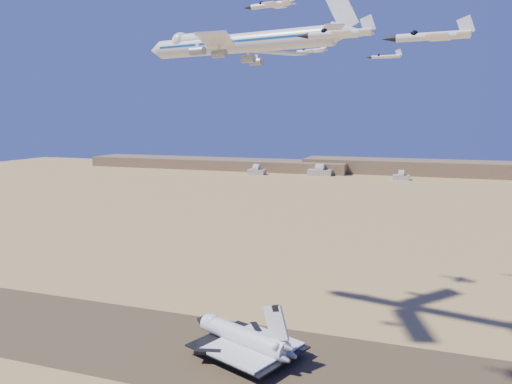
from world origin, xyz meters
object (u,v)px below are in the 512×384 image
(crew_b, at_px, (248,364))
(chase_jet_f, at_px, (385,57))
(chase_jet_a, at_px, (270,5))
(carrier_747, at_px, (233,44))
(chase_jet_b, at_px, (338,34))
(crew_c, at_px, (264,369))
(shuttle, at_px, (242,338))
(crew_a, at_px, (255,366))
(chase_jet_e, at_px, (310,51))
(chase_jet_c, at_px, (430,36))

(crew_b, relative_size, chase_jet_f, 0.12)
(chase_jet_a, bearing_deg, carrier_747, 132.85)
(chase_jet_b, bearing_deg, chase_jet_a, 139.23)
(crew_c, bearing_deg, chase_jet_a, 140.21)
(shuttle, relative_size, chase_jet_b, 2.67)
(crew_c, xyz_separation_m, chase_jet_f, (23.40, 89.64, 98.65))
(crew_b, bearing_deg, crew_a, -116.21)
(carrier_747, height_order, chase_jet_e, carrier_747)
(shuttle, height_order, chase_jet_c, chase_jet_c)
(chase_jet_b, xyz_separation_m, chase_jet_e, (-30.42, 106.75, 10.63))
(shuttle, bearing_deg, carrier_747, 137.97)
(crew_a, height_order, chase_jet_f, chase_jet_f)
(shuttle, height_order, chase_jet_f, chase_jet_f)
(chase_jet_a, bearing_deg, shuttle, 137.79)
(chase_jet_e, bearing_deg, carrier_747, -91.23)
(chase_jet_e, bearing_deg, shuttle, -74.23)
(chase_jet_a, relative_size, chase_jet_f, 0.92)
(chase_jet_f, bearing_deg, crew_a, -105.04)
(chase_jet_e, bearing_deg, chase_jet_f, 47.02)
(chase_jet_a, height_order, chase_jet_f, chase_jet_a)
(shuttle, bearing_deg, chase_jet_c, -22.36)
(crew_b, xyz_separation_m, chase_jet_f, (29.02, 88.24, 98.65))
(shuttle, height_order, chase_jet_b, chase_jet_b)
(carrier_747, distance_m, chase_jet_f, 73.28)
(carrier_747, height_order, chase_jet_a, carrier_747)
(chase_jet_e, distance_m, chase_jet_f, 32.26)
(chase_jet_a, bearing_deg, crew_b, 139.58)
(crew_c, bearing_deg, chase_jet_e, -58.87)
(chase_jet_a, height_order, chase_jet_b, chase_jet_a)
(crew_b, distance_m, chase_jet_e, 124.53)
(carrier_747, bearing_deg, chase_jet_f, 63.20)
(chase_jet_c, bearing_deg, chase_jet_f, 102.97)
(carrier_747, relative_size, chase_jet_f, 5.48)
(carrier_747, bearing_deg, crew_a, -47.48)
(chase_jet_c, bearing_deg, shuttle, 141.08)
(crew_a, bearing_deg, carrier_747, 49.52)
(chase_jet_a, xyz_separation_m, chase_jet_c, (36.72, -29.01, -13.27))
(crew_b, height_order, chase_jet_c, chase_jet_c)
(chase_jet_a, bearing_deg, crew_c, 124.50)
(crew_a, xyz_separation_m, chase_jet_c, (45.38, -42.69, 87.04))
(chase_jet_f, bearing_deg, crew_c, -102.88)
(crew_c, distance_m, chase_jet_a, 101.26)
(carrier_747, distance_m, crew_a, 104.81)
(crew_a, distance_m, chase_jet_a, 101.60)
(chase_jet_b, bearing_deg, carrier_747, 129.79)
(crew_b, relative_size, chase_jet_e, 0.11)
(shuttle, xyz_separation_m, crew_b, (4.58, -7.15, -4.45))
(chase_jet_a, xyz_separation_m, chase_jet_e, (-10.66, 87.57, 0.12))
(crew_c, distance_m, chase_jet_c, 105.26)
(crew_c, height_order, chase_jet_a, chase_jet_a)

